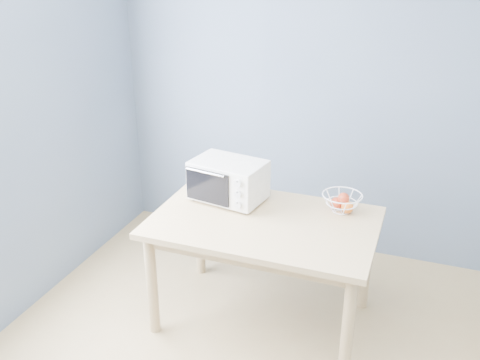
% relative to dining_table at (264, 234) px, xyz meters
% --- Properties ---
extents(room, '(4.01, 4.51, 2.61)m').
position_rel_dining_table_xyz_m(room, '(0.44, -1.12, 0.65)').
color(room, tan).
rests_on(room, ground).
extents(dining_table, '(1.40, 0.90, 0.75)m').
position_rel_dining_table_xyz_m(dining_table, '(0.00, 0.00, 0.00)').
color(dining_table, tan).
rests_on(dining_table, ground).
extents(toaster_oven, '(0.52, 0.40, 0.28)m').
position_rel_dining_table_xyz_m(toaster_oven, '(-0.33, 0.20, 0.25)').
color(toaster_oven, white).
rests_on(toaster_oven, dining_table).
extents(fruit_basket, '(0.34, 0.34, 0.13)m').
position_rel_dining_table_xyz_m(fruit_basket, '(0.43, 0.29, 0.17)').
color(fruit_basket, white).
rests_on(fruit_basket, dining_table).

